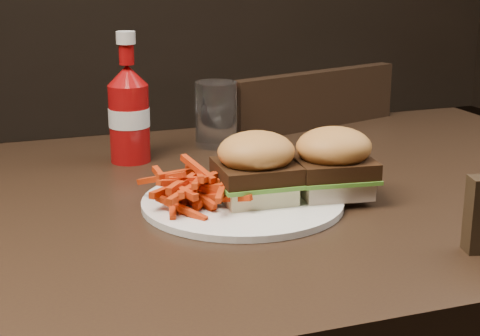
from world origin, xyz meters
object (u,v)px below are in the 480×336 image
object	(u,v)px
dining_table	(264,202)
ketchup_bottle	(129,125)
chair_far	(258,251)
plate	(242,202)
tumbler	(216,115)

from	to	relation	value
dining_table	ketchup_bottle	size ratio (longest dim) A/B	9.32
chair_far	plate	world-z (taller)	plate
chair_far	ketchup_bottle	xyz separation A→B (m)	(-0.33, -0.29, 0.38)
plate	ketchup_bottle	bearing A→B (deg)	109.94
chair_far	tumbler	world-z (taller)	tumbler
chair_far	tumbler	size ratio (longest dim) A/B	3.51
dining_table	tumbler	bearing A→B (deg)	87.80
plate	ketchup_bottle	world-z (taller)	ketchup_bottle
ketchup_bottle	tumbler	xyz separation A→B (m)	(0.16, 0.05, -0.01)
dining_table	tumbler	world-z (taller)	tumbler
chair_far	ketchup_bottle	size ratio (longest dim) A/B	3.11
ketchup_bottle	tumbler	size ratio (longest dim) A/B	1.13
ketchup_bottle	chair_far	bearing A→B (deg)	41.23
dining_table	ketchup_bottle	xyz separation A→B (m)	(-0.15, 0.21, 0.08)
dining_table	plate	distance (m)	0.08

